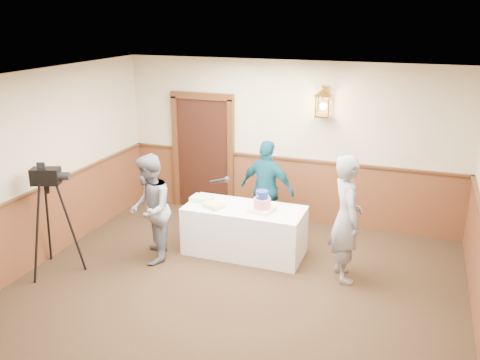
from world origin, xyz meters
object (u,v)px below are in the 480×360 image
(display_table, at_px, (244,230))
(assistant_p, at_px, (267,189))
(sheet_cake_yellow, at_px, (214,205))
(tv_camera_rig, at_px, (52,226))
(sheet_cake_green, at_px, (202,199))
(interviewer, at_px, (150,209))
(tiered_cake, at_px, (262,204))
(baker, at_px, (346,218))

(display_table, xyz_separation_m, assistant_p, (0.12, 0.76, 0.43))
(display_table, relative_size, sheet_cake_yellow, 6.02)
(sheet_cake_yellow, height_order, tv_camera_rig, tv_camera_rig)
(sheet_cake_green, relative_size, interviewer, 0.19)
(interviewer, distance_m, tv_camera_rig, 1.37)
(sheet_cake_green, xyz_separation_m, interviewer, (-0.50, -0.73, 0.03))
(interviewer, xyz_separation_m, assistant_p, (1.34, 1.45, -0.01))
(tiered_cake, distance_m, interviewer, 1.64)
(tiered_cake, bearing_deg, assistant_p, 102.02)
(display_table, distance_m, sheet_cake_green, 0.83)
(assistant_p, bearing_deg, sheet_cake_yellow, 68.52)
(tiered_cake, relative_size, interviewer, 0.23)
(display_table, xyz_separation_m, tiered_cake, (0.30, -0.07, 0.50))
(sheet_cake_yellow, relative_size, interviewer, 0.18)
(sheet_cake_yellow, relative_size, sheet_cake_green, 0.95)
(sheet_cake_green, xyz_separation_m, assistant_p, (0.84, 0.72, 0.02))
(interviewer, xyz_separation_m, baker, (2.77, 0.44, 0.08))
(baker, relative_size, assistant_p, 1.11)
(interviewer, bearing_deg, sheet_cake_green, 121.06)
(tiered_cake, xyz_separation_m, baker, (1.25, -0.18, 0.01))
(display_table, distance_m, baker, 1.65)
(sheet_cake_green, relative_size, assistant_p, 0.20)
(sheet_cake_green, height_order, baker, baker)
(display_table, distance_m, sheet_cake_yellow, 0.62)
(interviewer, height_order, tv_camera_rig, interviewer)
(assistant_p, bearing_deg, interviewer, 57.33)
(tiered_cake, height_order, sheet_cake_yellow, tiered_cake)
(display_table, bearing_deg, assistant_p, 80.96)
(sheet_cake_yellow, distance_m, sheet_cake_green, 0.34)
(sheet_cake_yellow, bearing_deg, sheet_cake_green, 146.04)
(tiered_cake, distance_m, sheet_cake_green, 1.03)
(sheet_cake_yellow, bearing_deg, tv_camera_rig, -145.72)
(sheet_cake_yellow, height_order, interviewer, interviewer)
(baker, xyz_separation_m, tv_camera_rig, (-3.90, -1.21, -0.20))
(interviewer, relative_size, tv_camera_rig, 1.06)
(display_table, bearing_deg, tv_camera_rig, -148.23)
(sheet_cake_yellow, relative_size, assistant_p, 0.19)
(tv_camera_rig, bearing_deg, display_table, 10.10)
(baker, height_order, tv_camera_rig, baker)
(display_table, relative_size, assistant_p, 1.11)
(sheet_cake_yellow, xyz_separation_m, sheet_cake_green, (-0.28, 0.19, 0.01))
(baker, xyz_separation_m, assistant_p, (-1.43, 1.01, -0.09))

